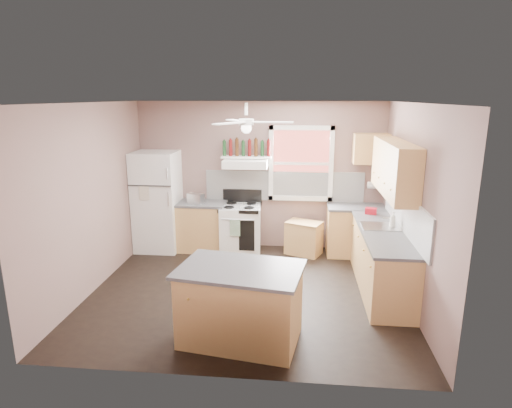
# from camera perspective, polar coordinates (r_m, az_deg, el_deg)

# --- Properties ---
(floor) EXTENTS (4.50, 4.50, 0.00)m
(floor) POSITION_cam_1_polar(r_m,az_deg,el_deg) (6.42, -1.18, -11.53)
(floor) COLOR black
(floor) RESTS_ON ground
(ceiling) EXTENTS (4.50, 4.50, 0.00)m
(ceiling) POSITION_cam_1_polar(r_m,az_deg,el_deg) (5.78, -1.32, 13.35)
(ceiling) COLOR white
(ceiling) RESTS_ON ground
(wall_back) EXTENTS (4.50, 0.05, 2.70)m
(wall_back) POSITION_cam_1_polar(r_m,az_deg,el_deg) (7.93, 0.52, 3.77)
(wall_back) COLOR #775B55
(wall_back) RESTS_ON ground
(wall_right) EXTENTS (0.05, 4.00, 2.70)m
(wall_right) POSITION_cam_1_polar(r_m,az_deg,el_deg) (6.12, 20.41, -0.28)
(wall_right) COLOR #775B55
(wall_right) RESTS_ON ground
(wall_left) EXTENTS (0.05, 4.00, 2.70)m
(wall_left) POSITION_cam_1_polar(r_m,az_deg,el_deg) (6.62, -21.19, 0.71)
(wall_left) COLOR #775B55
(wall_left) RESTS_ON ground
(backsplash_back) EXTENTS (2.90, 0.03, 0.55)m
(backsplash_back) POSITION_cam_1_polar(r_m,az_deg,el_deg) (7.89, 3.75, 2.40)
(backsplash_back) COLOR white
(backsplash_back) RESTS_ON wall_back
(backsplash_right) EXTENTS (0.03, 2.60, 0.55)m
(backsplash_right) POSITION_cam_1_polar(r_m,az_deg,el_deg) (6.43, 19.29, -1.11)
(backsplash_right) COLOR white
(backsplash_right) RESTS_ON wall_right
(window_view) EXTENTS (1.00, 0.02, 1.20)m
(window_view) POSITION_cam_1_polar(r_m,az_deg,el_deg) (7.81, 6.01, 5.39)
(window_view) COLOR maroon
(window_view) RESTS_ON wall_back
(window_frame) EXTENTS (1.16, 0.07, 1.36)m
(window_frame) POSITION_cam_1_polar(r_m,az_deg,el_deg) (7.78, 6.01, 5.36)
(window_frame) COLOR white
(window_frame) RESTS_ON wall_back
(refrigerator) EXTENTS (0.77, 0.75, 1.82)m
(refrigerator) POSITION_cam_1_polar(r_m,az_deg,el_deg) (8.05, -12.97, 0.36)
(refrigerator) COLOR white
(refrigerator) RESTS_ON floor
(base_cabinet_left) EXTENTS (0.90, 0.60, 0.86)m
(base_cabinet_left) POSITION_cam_1_polar(r_m,az_deg,el_deg) (8.00, -7.30, -3.04)
(base_cabinet_left) COLOR tan
(base_cabinet_left) RESTS_ON floor
(counter_left) EXTENTS (0.92, 0.62, 0.04)m
(counter_left) POSITION_cam_1_polar(r_m,az_deg,el_deg) (7.88, -7.40, 0.08)
(counter_left) COLOR #434345
(counter_left) RESTS_ON base_cabinet_left
(toaster) EXTENTS (0.32, 0.24, 0.18)m
(toaster) POSITION_cam_1_polar(r_m,az_deg,el_deg) (7.79, -8.04, 0.74)
(toaster) COLOR silver
(toaster) RESTS_ON counter_left
(stove) EXTENTS (0.77, 0.70, 0.86)m
(stove) POSITION_cam_1_polar(r_m,az_deg,el_deg) (7.84, -2.08, -3.29)
(stove) COLOR white
(stove) RESTS_ON floor
(range_hood) EXTENTS (0.78, 0.50, 0.14)m
(range_hood) POSITION_cam_1_polar(r_m,az_deg,el_deg) (7.63, -1.39, 5.42)
(range_hood) COLOR white
(range_hood) RESTS_ON wall_back
(bottle_shelf) EXTENTS (0.90, 0.26, 0.03)m
(bottle_shelf) POSITION_cam_1_polar(r_m,az_deg,el_deg) (7.74, -1.28, 6.29)
(bottle_shelf) COLOR white
(bottle_shelf) RESTS_ON range_hood
(cart) EXTENTS (0.71, 0.60, 0.60)m
(cart) POSITION_cam_1_polar(r_m,az_deg,el_deg) (7.78, 6.39, -4.52)
(cart) COLOR tan
(cart) RESTS_ON floor
(base_cabinet_corner) EXTENTS (1.00, 0.60, 0.86)m
(base_cabinet_corner) POSITION_cam_1_polar(r_m,az_deg,el_deg) (7.87, 13.10, -3.59)
(base_cabinet_corner) COLOR tan
(base_cabinet_corner) RESTS_ON floor
(base_cabinet_right) EXTENTS (0.60, 2.20, 0.86)m
(base_cabinet_right) POSITION_cam_1_polar(r_m,az_deg,el_deg) (6.60, 16.33, -7.31)
(base_cabinet_right) COLOR tan
(base_cabinet_right) RESTS_ON floor
(counter_corner) EXTENTS (1.02, 0.62, 0.04)m
(counter_corner) POSITION_cam_1_polar(r_m,az_deg,el_deg) (7.75, 13.29, -0.42)
(counter_corner) COLOR #434345
(counter_corner) RESTS_ON base_cabinet_corner
(counter_right) EXTENTS (0.62, 2.22, 0.04)m
(counter_right) POSITION_cam_1_polar(r_m,az_deg,el_deg) (6.45, 16.52, -3.59)
(counter_right) COLOR #434345
(counter_right) RESTS_ON base_cabinet_right
(sink) EXTENTS (0.55, 0.45, 0.03)m
(sink) POSITION_cam_1_polar(r_m,az_deg,el_deg) (6.63, 16.22, -2.94)
(sink) COLOR silver
(sink) RESTS_ON counter_right
(faucet) EXTENTS (0.03, 0.03, 0.14)m
(faucet) POSITION_cam_1_polar(r_m,az_deg,el_deg) (6.64, 17.62, -2.34)
(faucet) COLOR silver
(faucet) RESTS_ON sink
(upper_cabinet_right) EXTENTS (0.33, 1.80, 0.76)m
(upper_cabinet_right) POSITION_cam_1_polar(r_m,az_deg,el_deg) (6.47, 17.98, 4.56)
(upper_cabinet_right) COLOR tan
(upper_cabinet_right) RESTS_ON wall_right
(upper_cabinet_corner) EXTENTS (0.60, 0.33, 0.52)m
(upper_cabinet_corner) POSITION_cam_1_polar(r_m,az_deg,el_deg) (7.72, 15.08, 7.13)
(upper_cabinet_corner) COLOR tan
(upper_cabinet_corner) RESTS_ON wall_back
(paper_towel) EXTENTS (0.26, 0.12, 0.12)m
(paper_towel) POSITION_cam_1_polar(r_m,az_deg,el_deg) (7.87, 15.61, 2.42)
(paper_towel) COLOR white
(paper_towel) RESTS_ON wall_back
(island) EXTENTS (1.43, 1.03, 0.86)m
(island) POSITION_cam_1_polar(r_m,az_deg,el_deg) (5.09, -2.08, -13.39)
(island) COLOR tan
(island) RESTS_ON floor
(island_top) EXTENTS (1.52, 1.12, 0.04)m
(island_top) POSITION_cam_1_polar(r_m,az_deg,el_deg) (4.90, -2.13, -8.71)
(island_top) COLOR #434345
(island_top) RESTS_ON island
(ceiling_fan_hub) EXTENTS (0.20, 0.20, 0.08)m
(ceiling_fan_hub) POSITION_cam_1_polar(r_m,az_deg,el_deg) (5.79, -1.30, 10.88)
(ceiling_fan_hub) COLOR white
(ceiling_fan_hub) RESTS_ON ceiling
(soap_bottle) EXTENTS (0.13, 0.13, 0.24)m
(soap_bottle) POSITION_cam_1_polar(r_m,az_deg,el_deg) (6.60, 17.79, -2.01)
(soap_bottle) COLOR silver
(soap_bottle) RESTS_ON counter_right
(red_caddy) EXTENTS (0.21, 0.16, 0.10)m
(red_caddy) POSITION_cam_1_polar(r_m,az_deg,el_deg) (7.28, 15.07, -0.91)
(red_caddy) COLOR #B70F1D
(red_caddy) RESTS_ON counter_right
(wine_bottles) EXTENTS (0.86, 0.06, 0.31)m
(wine_bottles) POSITION_cam_1_polar(r_m,az_deg,el_deg) (7.72, -1.28, 7.46)
(wine_bottles) COLOR #143819
(wine_bottles) RESTS_ON bottle_shelf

